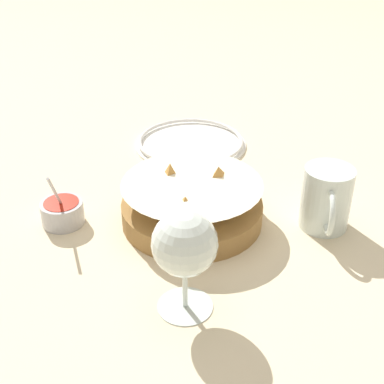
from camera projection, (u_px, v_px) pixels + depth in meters
The scene contains 6 objects.
ground_plane at pixel (198, 217), 0.92m from camera, with size 4.00×4.00×0.00m, color beige.
food_basket at pixel (192, 204), 0.90m from camera, with size 0.24×0.24×0.09m.
sauce_cup at pixel (62, 211), 0.90m from camera, with size 0.08×0.07×0.11m.
wine_glass at pixel (185, 247), 0.68m from camera, with size 0.09×0.09×0.15m.
beer_mug at pixel (326, 201), 0.87m from camera, with size 0.12×0.08×0.11m.
side_plate at pixel (191, 142), 1.16m from camera, with size 0.24×0.24×0.01m.
Camera 1 is at (0.76, 0.08, 0.51)m, focal length 50.00 mm.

